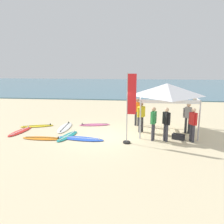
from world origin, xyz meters
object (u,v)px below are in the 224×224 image
banner_flag (129,112)px  gear_bag_near_tent (178,137)px  surfboard_blue (81,139)px  person_red (193,122)px  person_orange (137,110)px  person_yellow (141,115)px  surfboard_teal (67,136)px  canopy_tent (167,90)px  surfboard_yellow (37,126)px  surfboard_white (65,127)px  person_grey (188,116)px  surfboard_pink (94,125)px  surfboard_red (20,131)px  person_black (166,122)px  person_green (153,121)px  surfboard_orange (42,138)px

banner_flag → gear_bag_near_tent: banner_flag is taller
surfboard_blue → person_red: (5.55, 0.23, 0.95)m
person_orange → person_yellow: (0.22, -1.37, 0.00)m
surfboard_blue → surfboard_teal: same height
canopy_tent → gear_bag_near_tent: (0.50, -1.37, -2.25)m
surfboard_yellow → person_red: size_ratio=1.18×
person_orange → surfboard_yellow: bearing=-171.5°
surfboard_white → person_grey: (7.12, -0.31, 0.95)m
surfboard_pink → person_orange: 2.85m
surfboard_red → gear_bag_near_tent: (8.71, -0.35, 0.10)m
person_red → person_yellow: bearing=150.2°
person_red → surfboard_red: bearing=176.0°
person_orange → surfboard_blue: bearing=-133.3°
canopy_tent → person_red: 2.43m
person_black → person_yellow: bearing=128.7°
canopy_tent → person_green: 2.31m
surfboard_yellow → gear_bag_near_tent: bearing=-10.9°
surfboard_pink → person_orange: person_orange is taller
surfboard_pink → person_grey: size_ratio=1.16×
gear_bag_near_tent → surfboard_orange: bearing=-174.4°
person_grey → banner_flag: banner_flag is taller
surfboard_pink → person_yellow: 3.25m
canopy_tent → person_orange: 2.41m
surfboard_pink → person_red: size_ratio=1.16×
person_red → surfboard_orange: bearing=-177.0°
person_green → banner_flag: 1.44m
gear_bag_near_tent → surfboard_red: bearing=177.7°
person_orange → canopy_tent: bearing=-35.2°
canopy_tent → banner_flag: 3.08m
surfboard_blue → person_yellow: size_ratio=1.47×
surfboard_orange → surfboard_pink: 3.68m
surfboard_red → person_black: person_black is taller
surfboard_pink → surfboard_orange: bearing=-126.2°
surfboard_pink → surfboard_red: bearing=-153.8°
surfboard_pink → gear_bag_near_tent: size_ratio=3.30×
canopy_tent → person_yellow: (-1.39, -0.23, -1.40)m
surfboard_orange → person_grey: size_ratio=1.23×
surfboard_pink → person_green: size_ratio=1.16×
surfboard_red → person_grey: bearing=4.8°
canopy_tent → surfboard_white: canopy_tent is taller
surfboard_orange → person_black: (6.27, 0.32, 0.95)m
canopy_tent → person_grey: (1.17, -0.23, -1.40)m
surfboard_red → person_green: bearing=-4.9°
surfboard_yellow → person_orange: 6.28m
person_orange → banner_flag: banner_flag is taller
surfboard_red → surfboard_pink: size_ratio=1.03×
surfboard_orange → person_red: person_red is taller
surfboard_white → person_yellow: size_ratio=1.42×
person_yellow → surfboard_red: bearing=-173.5°
surfboard_yellow → banner_flag: banner_flag is taller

